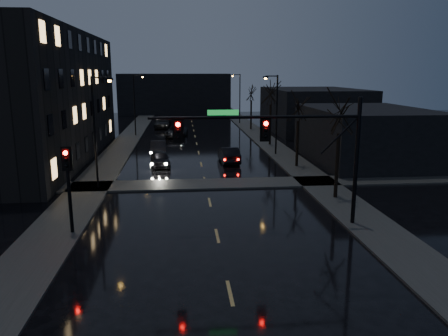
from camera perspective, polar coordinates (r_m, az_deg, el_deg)
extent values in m
plane|color=black|center=(15.63, 1.64, -19.47)|extent=(160.00, 160.00, 0.00)
cube|color=#2D2D2B|center=(49.33, -13.40, 2.48)|extent=(3.00, 140.00, 0.12)
cube|color=#2D2D2B|center=(49.91, 6.33, 2.86)|extent=(3.00, 140.00, 0.12)
cube|color=#2D2D2B|center=(32.75, -2.39, -2.11)|extent=(40.00, 3.00, 0.12)
cube|color=black|center=(45.69, -24.72, 8.44)|extent=(12.00, 30.00, 12.00)
cube|color=black|center=(43.16, 18.05, 4.12)|extent=(10.00, 14.00, 5.00)
cube|color=black|center=(64.18, 11.52, 7.44)|extent=(12.00, 18.00, 6.00)
cube|color=black|center=(91.27, -6.45, 9.63)|extent=(22.00, 10.00, 8.00)
cylinder|color=black|center=(24.50, 16.89, 0.67)|extent=(0.22, 0.22, 7.00)
cylinder|color=black|center=(22.60, 4.20, 6.64)|extent=(11.00, 0.16, 0.16)
cylinder|color=black|center=(23.89, 14.89, 4.16)|extent=(2.05, 0.10, 2.05)
cube|color=#0C591E|center=(22.35, -0.13, 7.26)|extent=(1.60, 0.04, 0.28)
cube|color=black|center=(22.35, -6.03, 4.87)|extent=(0.35, 0.28, 1.05)
sphere|color=#FF0705|center=(22.16, -6.05, 5.66)|extent=(0.22, 0.22, 0.22)
cube|color=black|center=(22.76, 5.42, 5.02)|extent=(0.35, 0.28, 1.05)
sphere|color=#FF0705|center=(22.57, 5.51, 5.79)|extent=(0.22, 0.22, 0.22)
cylinder|color=black|center=(23.69, -19.54, -3.13)|extent=(0.18, 0.18, 4.40)
cube|color=black|center=(23.30, -19.86, 1.14)|extent=(0.35, 0.28, 1.05)
sphere|color=#FF0705|center=(23.09, -20.01, 1.86)|extent=(0.22, 0.22, 0.22)
cylinder|color=black|center=(29.61, 14.53, 0.19)|extent=(0.24, 0.24, 4.40)
cylinder|color=black|center=(39.01, 9.55, 3.08)|extent=(0.24, 0.24, 4.12)
cylinder|color=black|center=(50.54, 6.05, 5.59)|extent=(0.24, 0.24, 4.68)
cylinder|color=black|center=(64.26, 3.55, 6.90)|extent=(0.24, 0.24, 4.29)
cylinder|color=black|center=(32.04, -16.51, 4.25)|extent=(0.16, 0.16, 8.00)
cylinder|color=black|center=(31.65, -15.86, 11.29)|extent=(1.20, 0.10, 0.10)
cube|color=black|center=(31.55, -14.76, 11.17)|extent=(0.50, 0.25, 0.15)
sphere|color=orange|center=(31.55, -14.75, 10.99)|extent=(0.28, 0.28, 0.28)
cylinder|color=black|center=(58.64, -11.61, 7.97)|extent=(0.16, 0.16, 8.00)
cylinder|color=black|center=(58.43, -11.18, 11.81)|extent=(1.20, 0.10, 0.10)
cube|color=black|center=(58.37, -10.58, 11.73)|extent=(0.50, 0.25, 0.15)
sphere|color=orange|center=(58.37, -10.58, 11.64)|extent=(0.28, 0.28, 0.28)
cylinder|color=black|center=(44.40, 6.89, 6.80)|extent=(0.16, 0.16, 8.00)
cylinder|color=black|center=(44.08, 6.24, 11.86)|extent=(1.20, 0.10, 0.10)
cube|color=black|center=(43.96, 5.46, 11.74)|extent=(0.50, 0.25, 0.15)
sphere|color=orange|center=(43.96, 5.45, 11.61)|extent=(0.28, 0.28, 0.28)
cylinder|color=black|center=(71.92, 2.08, 8.98)|extent=(0.16, 0.16, 8.00)
cylinder|color=black|center=(71.72, 1.62, 12.09)|extent=(1.20, 0.10, 0.10)
cube|color=black|center=(71.65, 1.13, 12.02)|extent=(0.50, 0.25, 0.15)
sphere|color=orange|center=(71.65, 1.13, 11.94)|extent=(0.28, 0.28, 0.28)
imported|color=black|center=(39.55, -8.35, 1.24)|extent=(2.06, 4.23, 1.39)
imported|color=black|center=(44.90, -8.59, 2.58)|extent=(1.68, 4.39, 1.43)
imported|color=black|center=(57.13, -6.23, 4.75)|extent=(3.10, 5.57, 1.48)
imported|color=black|center=(67.15, -7.98, 5.90)|extent=(2.70, 5.73, 1.62)
imported|color=black|center=(40.69, 0.63, 1.74)|extent=(1.82, 4.57, 1.48)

